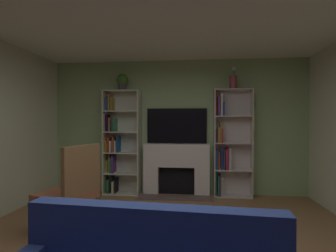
{
  "coord_description": "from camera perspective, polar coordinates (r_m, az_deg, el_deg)",
  "views": [
    {
      "loc": [
        0.4,
        -2.56,
        1.45
      ],
      "look_at": [
        0.0,
        1.13,
        1.39
      ],
      "focal_mm": 28.47,
      "sensor_mm": 36.0,
      "label": 1
    }
  ],
  "objects": [
    {
      "name": "bookshelf_right",
      "position": [
        5.33,
        12.71,
        -3.8
      ],
      "size": [
        0.72,
        0.28,
        2.08
      ],
      "color": "silver",
      "rests_on": "ground_plane"
    },
    {
      "name": "vase_with_flowers",
      "position": [
        5.33,
        13.81,
        9.29
      ],
      "size": [
        0.14,
        0.14,
        0.44
      ],
      "color": "#963A4E",
      "rests_on": "bookshelf_right"
    },
    {
      "name": "wall_back_accent",
      "position": [
        5.42,
        1.94,
        -0.2
      ],
      "size": [
        5.21,
        0.06,
        2.69
      ],
      "primitive_type": "cube",
      "color": "#9ABA82",
      "rests_on": "ground_plane"
    },
    {
      "name": "tv",
      "position": [
        5.36,
        1.9,
        0.03
      ],
      "size": [
        1.2,
        0.06,
        0.7
      ],
      "primitive_type": "cube",
      "color": "black",
      "rests_on": "fireplace"
    },
    {
      "name": "bookshelf_left",
      "position": [
        5.51,
        -10.57,
        -3.87
      ],
      "size": [
        0.72,
        0.33,
        2.08
      ],
      "color": "silver",
      "rests_on": "ground_plane"
    },
    {
      "name": "fireplace",
      "position": [
        5.35,
        1.82,
        -8.91
      ],
      "size": [
        1.4,
        0.54,
        1.01
      ],
      "color": "white",
      "rests_on": "ground_plane"
    },
    {
      "name": "potted_plant",
      "position": [
        5.49,
        -9.82,
        9.45
      ],
      "size": [
        0.23,
        0.23,
        0.34
      ],
      "color": "#534855",
      "rests_on": "bookshelf_left"
    },
    {
      "name": "armchair",
      "position": [
        3.76,
        -19.96,
        -12.51
      ],
      "size": [
        0.76,
        0.79,
        1.15
      ],
      "color": "olive",
      "rests_on": "ground_plane"
    }
  ]
}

